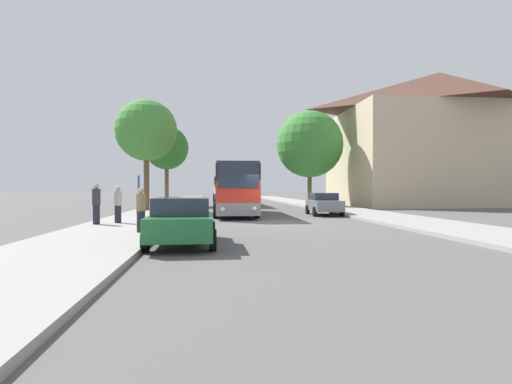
{
  "coord_description": "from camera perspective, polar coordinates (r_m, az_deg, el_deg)",
  "views": [
    {
      "loc": [
        -3.08,
        -19.93,
        1.78
      ],
      "look_at": [
        0.51,
        13.04,
        1.44
      ],
      "focal_mm": 28.0,
      "sensor_mm": 36.0,
      "label": 1
    }
  ],
  "objects": [
    {
      "name": "tree_left_near",
      "position": [
        40.71,
        -12.65,
        6.14
      ],
      "size": [
        4.31,
        4.31,
        7.77
      ],
      "color": "brown",
      "rests_on": "sidewalk_left"
    },
    {
      "name": "parked_car_left_curb",
      "position": [
        12.61,
        -10.47,
        -4.01
      ],
      "size": [
        2.08,
        4.25,
        1.48
      ],
      "rotation": [
        0.0,
        0.0,
        0.01
      ],
      "color": "#236B38",
      "rests_on": "ground_plane"
    },
    {
      "name": "bus_stop_sign",
      "position": [
        18.52,
        -16.39,
        -0.23
      ],
      "size": [
        0.08,
        0.45,
        2.2
      ],
      "color": "gray",
      "rests_on": "sidewalk_left"
    },
    {
      "name": "building_right_background",
      "position": [
        46.06,
        24.69,
        6.92
      ],
      "size": [
        20.14,
        13.91,
        13.82
      ],
      "color": "#C6B28E",
      "rests_on": "ground_plane"
    },
    {
      "name": "bus_front",
      "position": [
        26.48,
        -3.16,
        0.49
      ],
      "size": [
        2.76,
        10.61,
        3.25
      ],
      "rotation": [
        0.0,
        0.0,
        -0.01
      ],
      "color": "gray",
      "rests_on": "ground_plane"
    },
    {
      "name": "sidewalk_left",
      "position": [
        20.38,
        -17.32,
        -4.24
      ],
      "size": [
        4.0,
        120.0,
        0.15
      ],
      "primitive_type": "cube",
      "color": "gray",
      "rests_on": "ground_plane"
    },
    {
      "name": "bus_middle",
      "position": [
        41.03,
        -3.6,
        0.55
      ],
      "size": [
        2.77,
        11.93,
        3.28
      ],
      "rotation": [
        0.0,
        0.0,
        0.0
      ],
      "color": "#238942",
      "rests_on": "ground_plane"
    },
    {
      "name": "tree_left_far",
      "position": [
        30.6,
        -15.4,
        8.45
      ],
      "size": [
        4.48,
        4.48,
        8.1
      ],
      "color": "brown",
      "rests_on": "sidewalk_left"
    },
    {
      "name": "bus_rear",
      "position": [
        56.19,
        -4.7,
        0.56
      ],
      "size": [
        2.88,
        11.85,
        3.29
      ],
      "rotation": [
        0.0,
        0.0,
        -0.0
      ],
      "color": "#2D519E",
      "rests_on": "ground_plane"
    },
    {
      "name": "sidewalk_right",
      "position": [
        22.4,
        20.6,
        -3.82
      ],
      "size": [
        4.0,
        120.0,
        0.15
      ],
      "primitive_type": "cube",
      "color": "gray",
      "rests_on": "ground_plane"
    },
    {
      "name": "ground_plane",
      "position": [
        20.24,
        2.57,
        -4.46
      ],
      "size": [
        300.0,
        300.0,
        0.0
      ],
      "primitive_type": "plane",
      "color": "#565454",
      "rests_on": "ground"
    },
    {
      "name": "tree_right_near",
      "position": [
        39.26,
        7.67,
        6.77
      ],
      "size": [
        6.45,
        6.45,
        9.1
      ],
      "color": "brown",
      "rests_on": "sidewalk_right"
    },
    {
      "name": "parked_car_right_near",
      "position": [
        26.44,
        9.67,
        -1.63
      ],
      "size": [
        2.07,
        4.01,
        1.46
      ],
      "rotation": [
        0.0,
        0.0,
        3.09
      ],
      "color": "slate",
      "rests_on": "ground_plane"
    },
    {
      "name": "pedestrian_waiting_near",
      "position": [
        19.66,
        -19.12,
        -1.69
      ],
      "size": [
        0.36,
        0.36,
        1.71
      ],
      "rotation": [
        0.0,
        0.0,
        3.32
      ],
      "color": "#23232D",
      "rests_on": "sidewalk_left"
    },
    {
      "name": "pedestrian_waiting_far",
      "position": [
        15.26,
        -16.12,
        -2.48
      ],
      "size": [
        0.36,
        0.36,
        1.64
      ],
      "rotation": [
        0.0,
        0.0,
        0.62
      ],
      "color": "#23232D",
      "rests_on": "sidewalk_left"
    },
    {
      "name": "pedestrian_walking_back",
      "position": [
        19.24,
        -21.85,
        -1.54
      ],
      "size": [
        0.36,
        0.36,
        1.83
      ],
      "rotation": [
        0.0,
        0.0,
        0.86
      ],
      "color": "#23232D",
      "rests_on": "sidewalk_left"
    }
  ]
}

